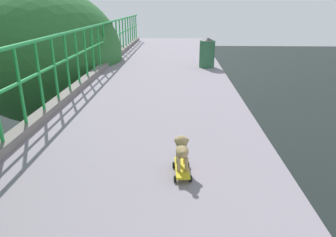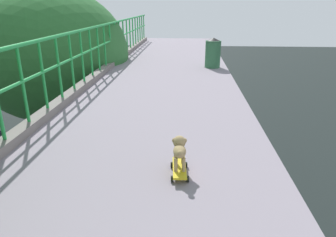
% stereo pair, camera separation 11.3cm
% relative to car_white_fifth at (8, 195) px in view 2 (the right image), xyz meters
% --- Properties ---
extents(car_white_fifth, '(1.91, 4.30, 1.51)m').
position_rel_car_white_fifth_xyz_m(car_white_fifth, '(0.00, 0.00, 0.00)').
color(car_white_fifth, white).
rests_on(car_white_fifth, ground).
extents(car_green_seventh, '(1.84, 4.20, 1.48)m').
position_rel_car_white_fifth_xyz_m(car_green_seventh, '(0.01, 6.92, 0.01)').
color(car_green_seventh, '#1C6B38').
rests_on(car_green_seventh, ground).
extents(city_bus, '(2.54, 10.68, 3.25)m').
position_rel_car_white_fifth_xyz_m(city_bus, '(-3.80, 17.73, 1.13)').
color(city_bus, red).
rests_on(city_bus, ground).
extents(roadside_tree_mid, '(4.77, 4.77, 8.20)m').
position_rel_car_white_fifth_xyz_m(roadside_tree_mid, '(2.57, -0.13, 5.36)').
color(roadside_tree_mid, '#474424').
rests_on(roadside_tree_mid, ground).
extents(toy_skateboard, '(0.20, 0.44, 0.09)m').
position_rel_car_white_fifth_xyz_m(toy_skateboard, '(6.81, -6.82, 5.33)').
color(toy_skateboard, gold).
rests_on(toy_skateboard, overpass_deck).
extents(small_dog, '(0.16, 0.33, 0.31)m').
position_rel_car_white_fifth_xyz_m(small_dog, '(6.80, -6.79, 5.55)').
color(small_dog, tan).
rests_on(small_dog, toy_skateboard).
extents(litter_bin, '(0.43, 0.43, 0.81)m').
position_rel_car_white_fifth_xyz_m(litter_bin, '(7.53, -1.00, 5.68)').
color(litter_bin, '#306541').
rests_on(litter_bin, overpass_deck).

